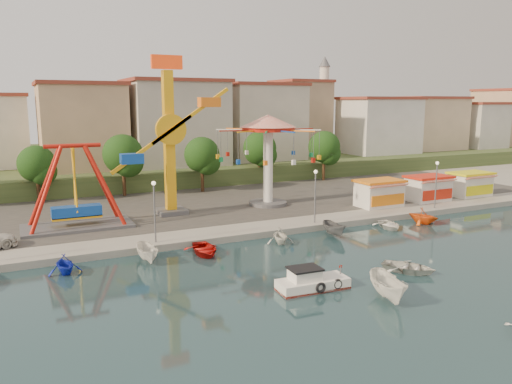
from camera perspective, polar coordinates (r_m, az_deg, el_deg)
ground at (r=35.43m, az=7.12°, el=-10.28°), size 200.00×200.00×0.00m
quay_deck at (r=92.34m, az=-14.34°, el=2.38°), size 200.00×100.00×0.60m
asphalt_pad at (r=61.67m, az=-8.23°, el=-0.88°), size 90.00×28.00×0.01m
hill_terrace at (r=97.07m, az=-14.97°, el=3.44°), size 200.00×60.00×3.00m
pirate_ship_ride at (r=49.81m, az=-19.97°, el=0.39°), size 10.00×5.00×8.00m
kamikaze_tower at (r=53.06m, az=-9.37°, el=5.77°), size 8.52×3.10×16.50m
wave_swinger at (r=56.99m, az=1.40°, el=6.02°), size 11.60×11.60×10.40m
booth_left at (r=58.66m, az=13.90°, el=-0.10°), size 5.40×3.78×3.08m
booth_mid at (r=63.68m, az=19.08°, el=0.43°), size 5.40×3.78×3.08m
booth_right at (r=68.84m, az=23.27°, el=0.86°), size 5.40×3.78×3.08m
lamp_post_1 at (r=43.00m, az=-11.50°, el=-2.43°), size 0.14×0.14×5.00m
lamp_post_2 at (r=49.34m, az=6.77°, el=-0.67°), size 0.14×0.14×5.00m
lamp_post_3 at (r=59.44m, az=19.87°, el=0.64°), size 0.14×0.14×5.00m
tree_1 at (r=64.38m, az=-23.79°, el=2.96°), size 4.35×4.35×6.80m
tree_2 at (r=65.01m, az=-14.98°, el=4.18°), size 5.02×5.02×7.85m
tree_3 at (r=66.30m, az=-6.20°, el=4.26°), size 4.68×4.68×7.32m
tree_4 at (r=72.94m, az=0.42°, el=5.01°), size 4.86×4.86×7.60m
tree_5 at (r=76.38m, az=7.80°, el=5.12°), size 4.83×4.83×7.54m
building_2 at (r=80.39m, az=-18.87°, el=7.00°), size 11.95×9.28×11.23m
building_3 at (r=80.30m, az=-8.67°, el=6.69°), size 12.59×10.50×9.20m
building_4 at (r=88.34m, az=-0.92°, el=7.13°), size 10.75×9.23×9.24m
building_5 at (r=93.12m, az=7.08°, el=7.82°), size 12.77×10.96×11.21m
building_6 at (r=98.79m, az=13.38°, el=8.09°), size 8.23×8.98×12.36m
building_7 at (r=110.36m, az=16.53°, el=7.20°), size 11.59×10.93×8.76m
building_8 at (r=115.78m, az=23.92°, el=7.82°), size 12.84×9.28×12.58m
building_9 at (r=128.10m, az=26.86°, el=6.99°), size 12.95×9.17×9.21m
minaret at (r=98.11m, az=7.75°, el=10.23°), size 2.80×2.80×18.00m
cabin_motorboat at (r=34.07m, az=6.32°, el=-10.29°), size 4.95×2.16×1.71m
rowboat_a at (r=38.80m, az=17.04°, el=-8.21°), size 4.38×4.70×0.79m
skiff at (r=33.16m, az=14.88°, el=-10.49°), size 2.86×4.56×1.65m
moored_boat_1 at (r=39.35m, az=-21.04°, el=-7.67°), size 2.72×3.05×1.46m
moored_boat_2 at (r=40.25m, az=-12.27°, el=-6.84°), size 1.46×3.74×1.44m
moored_boat_3 at (r=41.61m, az=-5.94°, el=-6.52°), size 3.26×4.29×0.83m
moored_boat_4 at (r=44.36m, az=2.77°, el=-4.99°), size 3.02×3.29×1.46m
moored_boat_5 at (r=47.35m, az=8.93°, el=-4.20°), size 1.66×3.61×1.35m
moored_boat_6 at (r=51.38m, az=14.97°, el=-3.64°), size 3.35×4.08×0.74m
moored_boat_7 at (r=54.25m, az=18.56°, el=-2.58°), size 3.60×3.89×1.69m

